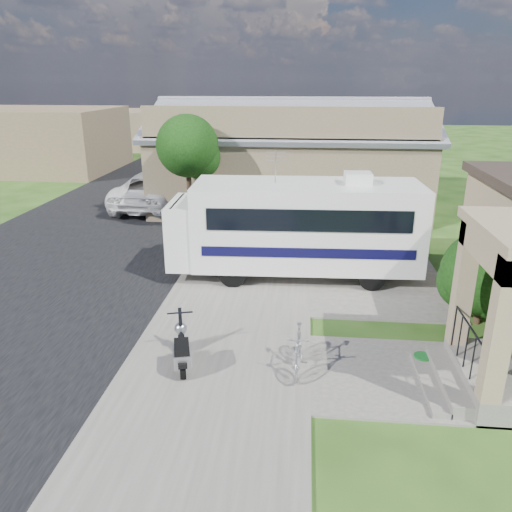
# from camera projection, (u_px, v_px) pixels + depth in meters

# --- Properties ---
(ground) EXTENTS (120.00, 120.00, 0.00)m
(ground) POSITION_uv_depth(u_px,v_px,m) (267.00, 346.00, 11.50)
(ground) COLOR #1E3F11
(street_slab) EXTENTS (9.00, 80.00, 0.02)m
(street_slab) POSITION_uv_depth(u_px,v_px,m) (112.00, 221.00, 21.57)
(street_slab) COLOR black
(street_slab) RESTS_ON ground
(sidewalk_slab) EXTENTS (4.00, 80.00, 0.06)m
(sidewalk_slab) POSITION_uv_depth(u_px,v_px,m) (262.00, 225.00, 20.96)
(sidewalk_slab) COLOR #5D5C54
(sidewalk_slab) RESTS_ON ground
(driveway_slab) EXTENTS (7.00, 6.00, 0.05)m
(driveway_slab) POSITION_uv_depth(u_px,v_px,m) (326.00, 275.00, 15.57)
(driveway_slab) COLOR #5D5C54
(driveway_slab) RESTS_ON ground
(walk_slab) EXTENTS (4.00, 3.00, 0.05)m
(walk_slab) POSITION_uv_depth(u_px,v_px,m) (408.00, 376.00, 10.28)
(walk_slab) COLOR #5D5C54
(walk_slab) RESTS_ON ground
(warehouse) EXTENTS (12.50, 8.40, 5.04)m
(warehouse) POSITION_uv_depth(u_px,v_px,m) (290.00, 163.00, 23.93)
(warehouse) COLOR brown
(warehouse) RESTS_ON ground
(distant_bldg_far) EXTENTS (10.00, 8.00, 4.00)m
(distant_bldg_far) POSITION_uv_depth(u_px,v_px,m) (38.00, 140.00, 33.04)
(distant_bldg_far) COLOR brown
(distant_bldg_far) RESTS_ON ground
(distant_bldg_near) EXTENTS (8.00, 7.00, 3.20)m
(distant_bldg_near) POSITION_uv_depth(u_px,v_px,m) (129.00, 129.00, 44.23)
(distant_bldg_near) COLOR brown
(distant_bldg_near) RESTS_ON ground
(street_tree_a) EXTENTS (2.44, 2.40, 4.58)m
(street_tree_a) POSITION_uv_depth(u_px,v_px,m) (190.00, 149.00, 19.24)
(street_tree_a) COLOR black
(street_tree_a) RESTS_ON ground
(street_tree_b) EXTENTS (2.44, 2.40, 4.73)m
(street_tree_b) POSITION_uv_depth(u_px,v_px,m) (229.00, 123.00, 28.57)
(street_tree_b) COLOR black
(street_tree_b) RESTS_ON ground
(street_tree_c) EXTENTS (2.44, 2.40, 4.42)m
(street_tree_c) POSITION_uv_depth(u_px,v_px,m) (247.00, 117.00, 37.10)
(street_tree_c) COLOR black
(street_tree_c) RESTS_ON ground
(motorhome) EXTENTS (7.56, 2.67, 3.83)m
(motorhome) POSITION_uv_depth(u_px,v_px,m) (297.00, 225.00, 15.05)
(motorhome) COLOR silver
(motorhome) RESTS_ON ground
(shrub) EXTENTS (2.29, 2.19, 2.81)m
(shrub) POSITION_uv_depth(u_px,v_px,m) (487.00, 269.00, 12.15)
(shrub) COLOR black
(shrub) RESTS_ON ground
(scooter) EXTENTS (0.73, 1.56, 1.04)m
(scooter) POSITION_uv_depth(u_px,v_px,m) (182.00, 349.00, 10.45)
(scooter) COLOR black
(scooter) RESTS_ON ground
(bicycle) EXTENTS (0.50, 1.57, 0.93)m
(bicycle) POSITION_uv_depth(u_px,v_px,m) (298.00, 352.00, 10.35)
(bicycle) COLOR #9B9BA2
(bicycle) RESTS_ON ground
(pickup_truck) EXTENTS (3.21, 6.30, 1.71)m
(pickup_truck) POSITION_uv_depth(u_px,v_px,m) (158.00, 189.00, 23.75)
(pickup_truck) COLOR white
(pickup_truck) RESTS_ON ground
(van) EXTENTS (2.31, 5.51, 1.59)m
(van) POSITION_uv_depth(u_px,v_px,m) (185.00, 165.00, 30.80)
(van) COLOR white
(van) RESTS_ON ground
(garden_hose) EXTENTS (0.38, 0.38, 0.17)m
(garden_hose) POSITION_uv_depth(u_px,v_px,m) (422.00, 360.00, 10.76)
(garden_hose) COLOR #125E20
(garden_hose) RESTS_ON ground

